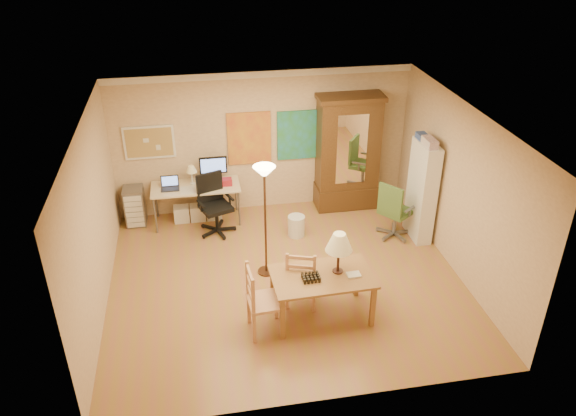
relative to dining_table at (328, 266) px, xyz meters
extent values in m
plane|color=olive|center=(-0.44, 0.94, -0.85)|extent=(5.50, 5.50, 0.00)
cube|color=white|center=(-0.44, 3.40, 1.79)|extent=(5.50, 0.08, 0.12)
cube|color=tan|center=(-2.49, 3.41, 0.65)|extent=(0.90, 0.04, 0.62)
cube|color=gold|center=(-0.69, 3.41, 0.60)|extent=(0.80, 0.04, 1.00)
cube|color=teal|center=(0.21, 3.41, 0.60)|extent=(0.75, 0.04, 0.95)
cube|color=brown|center=(-0.09, -0.02, -0.15)|extent=(1.45, 0.89, 0.04)
cube|color=brown|center=(-0.72, -0.40, -0.51)|extent=(0.07, 0.07, 0.67)
cube|color=brown|center=(0.57, -0.36, -0.51)|extent=(0.07, 0.07, 0.67)
cube|color=brown|center=(-0.74, 0.32, -0.51)|extent=(0.07, 0.07, 0.67)
cube|color=brown|center=(0.55, 0.36, -0.51)|extent=(0.07, 0.07, 0.67)
cylinder|color=#331811|center=(0.15, 0.04, -0.13)|extent=(0.15, 0.15, 0.02)
cylinder|color=#331811|center=(0.15, 0.04, 0.05)|extent=(0.04, 0.04, 0.38)
cone|color=#FFF7C7|center=(0.15, 0.04, 0.36)|extent=(0.38, 0.38, 0.27)
cube|color=silver|center=(0.34, -0.10, -0.12)|extent=(0.19, 0.15, 0.03)
cube|color=black|center=(-0.26, -0.09, -0.10)|extent=(0.27, 0.22, 0.08)
cube|color=#A96D4D|center=(-0.30, 0.33, -0.38)|extent=(0.56, 0.55, 0.04)
cube|color=#A96D4D|center=(-0.06, 0.45, -0.62)|extent=(0.05, 0.05, 0.44)
cube|color=#A96D4D|center=(-0.43, 0.57, -0.62)|extent=(0.05, 0.05, 0.44)
cube|color=#A96D4D|center=(-0.17, 0.09, -0.62)|extent=(0.05, 0.05, 0.44)
cube|color=#A96D4D|center=(-0.54, 0.21, -0.62)|extent=(0.05, 0.05, 0.44)
cube|color=#A96D4D|center=(-0.17, 0.09, -0.13)|extent=(0.05, 0.05, 0.51)
cube|color=#A96D4D|center=(-0.54, 0.21, -0.13)|extent=(0.05, 0.05, 0.51)
cube|color=#A96D4D|center=(-0.36, 0.15, -0.07)|extent=(0.38, 0.15, 0.05)
cube|color=#A96D4D|center=(-0.92, -0.18, -0.35)|extent=(0.50, 0.52, 0.04)
cube|color=#A96D4D|center=(-0.71, -0.38, -0.61)|extent=(0.05, 0.05, 0.48)
cube|color=#A96D4D|center=(-0.73, 0.04, -0.61)|extent=(0.05, 0.05, 0.48)
cube|color=#A96D4D|center=(-1.11, -0.41, -0.61)|extent=(0.05, 0.05, 0.48)
cube|color=#A96D4D|center=(-1.13, 0.01, -0.61)|extent=(0.05, 0.05, 0.48)
cube|color=#A96D4D|center=(-1.11, -0.41, -0.07)|extent=(0.05, 0.05, 0.55)
cube|color=#A96D4D|center=(-1.13, 0.01, -0.07)|extent=(0.05, 0.05, 0.55)
cube|color=#A96D4D|center=(-1.12, -0.20, -0.01)|extent=(0.06, 0.42, 0.06)
cylinder|color=#43291A|center=(-0.71, 1.19, -0.83)|extent=(0.28, 0.28, 0.03)
cylinder|color=#43291A|center=(-0.71, 1.19, 0.06)|extent=(0.04, 0.04, 1.78)
cone|color=#FFE0A5|center=(-0.71, 1.19, 0.97)|extent=(0.34, 0.34, 0.14)
cube|color=#CBB495|center=(-1.74, 3.06, -0.13)|extent=(1.60, 0.70, 0.03)
cylinder|color=slate|center=(-2.49, 2.76, -0.49)|extent=(0.04, 0.04, 0.70)
cylinder|color=slate|center=(-0.99, 2.76, -0.49)|extent=(0.04, 0.04, 0.70)
cylinder|color=slate|center=(-2.49, 3.36, -0.49)|extent=(0.04, 0.04, 0.70)
cylinder|color=slate|center=(-0.99, 3.36, -0.49)|extent=(0.04, 0.04, 0.70)
cube|color=black|center=(-2.19, 3.01, -0.11)|extent=(0.32, 0.22, 0.02)
cube|color=black|center=(-2.19, 3.17, 0.00)|extent=(0.32, 0.06, 0.21)
cube|color=black|center=(-1.39, 3.21, 0.21)|extent=(0.50, 0.04, 0.32)
cone|color=#FFF7C7|center=(-1.79, 3.16, 0.19)|extent=(0.20, 0.20, 0.12)
cube|color=silver|center=(-1.89, 2.91, -0.11)|extent=(0.25, 0.32, 0.01)
cube|color=maroon|center=(-1.19, 3.01, -0.05)|extent=(0.22, 0.16, 0.12)
cube|color=white|center=(-2.04, 3.11, -0.69)|extent=(0.28, 0.24, 0.30)
cube|color=white|center=(-1.74, 3.11, -0.69)|extent=(0.28, 0.24, 0.30)
cube|color=silver|center=(-1.44, 3.11, -0.69)|extent=(0.28, 0.24, 0.30)
cylinder|color=black|center=(-1.41, 2.58, -0.58)|extent=(0.06, 0.06, 0.42)
cube|color=black|center=(-1.41, 2.58, -0.34)|extent=(0.64, 0.63, 0.07)
cube|color=black|center=(-1.49, 2.80, -0.02)|extent=(0.47, 0.22, 0.55)
cube|color=black|center=(-1.67, 2.49, -0.19)|extent=(0.15, 0.31, 0.03)
cube|color=black|center=(-1.15, 2.68, -0.19)|extent=(0.15, 0.31, 0.03)
cylinder|color=slate|center=(1.71, 1.92, -0.59)|extent=(0.06, 0.06, 0.41)
cube|color=#395E2A|center=(1.71, 1.92, -0.35)|extent=(0.67, 0.68, 0.07)
cube|color=#395E2A|center=(1.53, 1.78, -0.04)|extent=(0.32, 0.41, 0.53)
cube|color=slate|center=(1.87, 1.70, -0.21)|extent=(0.27, 0.22, 0.03)
cube|color=slate|center=(1.55, 2.13, -0.21)|extent=(0.27, 0.22, 0.03)
cube|color=slate|center=(-2.87, 3.18, -0.49)|extent=(0.36, 0.41, 0.72)
cube|color=silver|center=(-2.87, 2.96, -0.49)|extent=(0.31, 0.02, 0.62)
cube|color=#3A1F0F|center=(1.14, 3.18, 0.24)|extent=(1.14, 0.52, 2.17)
cube|color=#3A1F0F|center=(1.14, 3.18, -0.62)|extent=(1.18, 0.56, 0.43)
cube|color=white|center=(1.14, 2.91, 0.45)|extent=(0.57, 0.01, 1.34)
cube|color=#3A1F0F|center=(1.14, 3.18, 1.36)|extent=(1.22, 0.58, 0.08)
cube|color=white|center=(2.11, 1.84, 0.05)|extent=(0.27, 0.72, 1.79)
cube|color=#993333|center=(2.08, 1.71, -0.42)|extent=(0.16, 0.36, 0.21)
cube|color=#334C99|center=(2.08, 2.02, 0.64)|extent=(0.16, 0.25, 0.18)
cylinder|color=silver|center=(-0.02, 2.23, -0.65)|extent=(0.31, 0.31, 0.38)
camera|label=1|loc=(-1.69, -6.23, 4.49)|focal=35.00mm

